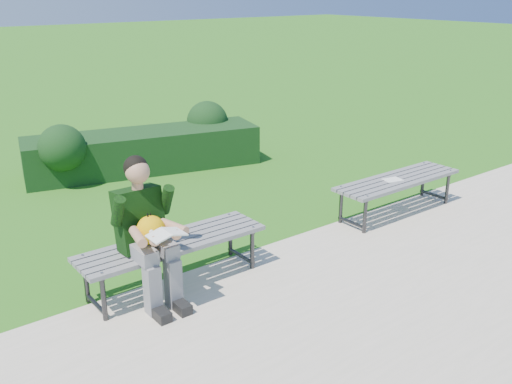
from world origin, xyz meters
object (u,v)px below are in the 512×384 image
hedge (144,146)px  paper_sheet (393,180)px  bench_right (398,183)px  seated_boy (146,228)px  bench_left (173,246)px

hedge → paper_sheet: 3.90m
bench_right → paper_sheet: size_ratio=7.18×
paper_sheet → seated_boy: bearing=-179.8°
paper_sheet → hedge: bearing=112.8°
hedge → bench_right: bearing=-65.8°
bench_left → seated_boy: seated_boy is taller
bench_right → paper_sheet: 0.12m
bench_right → seated_boy: (-3.41, -0.01, 0.30)m
paper_sheet → bench_left: bearing=178.4°
hedge → seated_boy: (-1.79, -3.61, 0.35)m
hedge → bench_left: size_ratio=2.02×
hedge → paper_sheet: hedge is taller
bench_left → paper_sheet: bench_left is taller
hedge → bench_right: 3.94m
hedge → bench_left: hedge is taller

